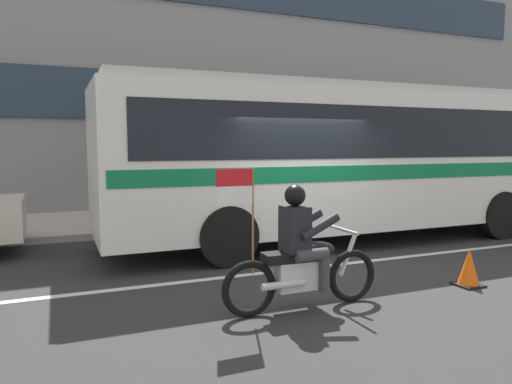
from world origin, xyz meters
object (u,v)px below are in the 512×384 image
Objects in this scene: traffic_cone at (469,268)px; fire_hydrant at (324,200)px; transit_bus at (356,152)px; motorcycle_with_rider at (301,257)px.

fire_hydrant is at bearing 77.95° from traffic_cone.
motorcycle_with_rider is (-3.19, -3.51, -1.22)m from transit_bus.
transit_bus is 19.59× the size of traffic_cone.
transit_bus is 3.96m from traffic_cone.
traffic_cone is (-0.47, -3.58, -1.62)m from transit_bus.
traffic_cone is at bearing -102.05° from fire_hydrant.
traffic_cone is (-1.34, -6.30, -0.26)m from fire_hydrant.
traffic_cone is (2.72, -0.07, -0.41)m from motorcycle_with_rider.
transit_bus reaches higher than fire_hydrant.
transit_bus is at bearing -107.75° from fire_hydrant.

